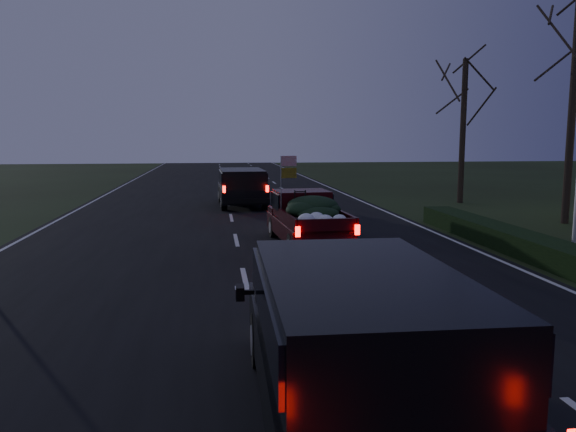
{
  "coord_description": "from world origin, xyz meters",
  "views": [
    {
      "loc": [
        -0.65,
        -12.47,
        3.22
      ],
      "look_at": [
        1.14,
        1.12,
        1.3
      ],
      "focal_mm": 35.0,
      "sensor_mm": 36.0,
      "label": 1
    }
  ],
  "objects": [
    {
      "name": "rear_suv",
      "position": [
        0.88,
        -6.72,
        1.12
      ],
      "size": [
        2.41,
        5.18,
        1.48
      ],
      "rotation": [
        0.0,
        0.0,
        -0.02
      ],
      "color": "black",
      "rests_on": "ground"
    },
    {
      "name": "road_asphalt",
      "position": [
        0.0,
        0.0,
        0.01
      ],
      "size": [
        14.0,
        120.0,
        0.02
      ],
      "primitive_type": "cube",
      "color": "black",
      "rests_on": "ground"
    },
    {
      "name": "lead_suv",
      "position": [
        0.63,
        13.88,
        1.07
      ],
      "size": [
        2.18,
        4.99,
        1.42
      ],
      "rotation": [
        0.0,
        0.0,
        0.02
      ],
      "color": "black",
      "rests_on": "ground"
    },
    {
      "name": "ground",
      "position": [
        0.0,
        0.0,
        0.0
      ],
      "size": [
        120.0,
        120.0,
        0.0
      ],
      "primitive_type": "plane",
      "color": "black",
      "rests_on": "ground"
    },
    {
      "name": "bare_tree_far",
      "position": [
        11.5,
        14.0,
        5.23
      ],
      "size": [
        3.6,
        3.6,
        7.0
      ],
      "color": "black",
      "rests_on": "ground"
    },
    {
      "name": "bare_tree_mid",
      "position": [
        12.5,
        7.0,
        6.35
      ],
      "size": [
        3.6,
        3.6,
        8.5
      ],
      "color": "black",
      "rests_on": "ground"
    },
    {
      "name": "pickup_truck",
      "position": [
        2.09,
        3.93,
        0.9
      ],
      "size": [
        2.02,
        4.68,
        2.4
      ],
      "rotation": [
        0.0,
        0.0,
        0.06
      ],
      "color": "#33070B",
      "rests_on": "ground"
    },
    {
      "name": "hedge_row",
      "position": [
        7.8,
        3.0,
        0.3
      ],
      "size": [
        1.0,
        10.0,
        0.6
      ],
      "primitive_type": "cube",
      "color": "black",
      "rests_on": "ground"
    }
  ]
}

